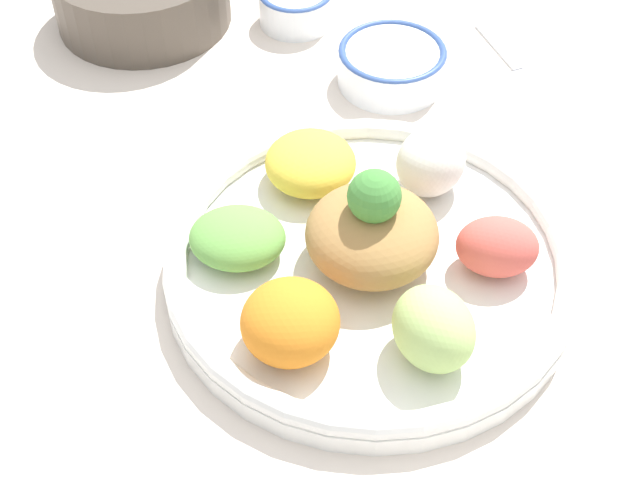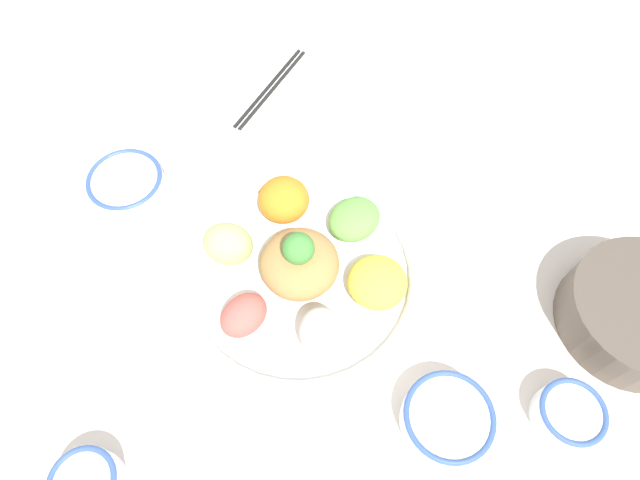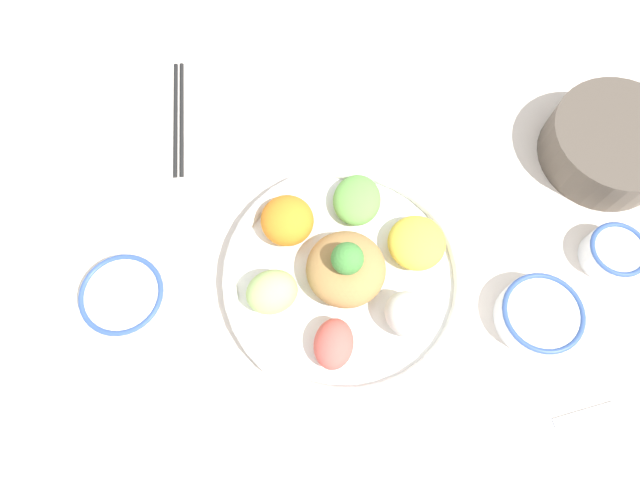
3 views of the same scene
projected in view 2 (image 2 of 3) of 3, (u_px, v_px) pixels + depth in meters
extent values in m
plane|color=silver|center=(291.00, 272.00, 0.79)|extent=(2.40, 2.40, 0.00)
cylinder|color=white|center=(303.00, 274.00, 0.77)|extent=(0.35, 0.35, 0.02)
torus|color=white|center=(302.00, 270.00, 0.76)|extent=(0.35, 0.35, 0.02)
ellipsoid|color=#6BAD4C|center=(354.00, 219.00, 0.79)|extent=(0.09, 0.07, 0.04)
ellipsoid|color=orange|center=(284.00, 200.00, 0.79)|extent=(0.11, 0.11, 0.06)
ellipsoid|color=#B7DB7A|center=(228.00, 244.00, 0.75)|extent=(0.09, 0.09, 0.06)
ellipsoid|color=#E55B51|center=(244.00, 315.00, 0.71)|extent=(0.07, 0.06, 0.05)
ellipsoid|color=white|center=(322.00, 333.00, 0.69)|extent=(0.09, 0.09, 0.06)
ellipsoid|color=yellow|center=(377.00, 282.00, 0.73)|extent=(0.11, 0.11, 0.04)
ellipsoid|color=#AD7F47|center=(302.00, 261.00, 0.74)|extent=(0.11, 0.11, 0.06)
sphere|color=#478E3D|center=(301.00, 246.00, 0.70)|extent=(0.04, 0.04, 0.04)
cylinder|color=white|center=(129.00, 187.00, 0.83)|extent=(0.12, 0.12, 0.04)
torus|color=#38569E|center=(124.00, 179.00, 0.81)|extent=(0.12, 0.12, 0.01)
cylinder|color=#DBB251|center=(125.00, 180.00, 0.82)|extent=(0.10, 0.10, 0.00)
cylinder|color=white|center=(568.00, 415.00, 0.67)|extent=(0.08, 0.08, 0.04)
torus|color=#38569E|center=(574.00, 412.00, 0.65)|extent=(0.08, 0.08, 0.01)
cylinder|color=#DBB251|center=(573.00, 412.00, 0.65)|extent=(0.07, 0.07, 0.00)
cylinder|color=white|center=(446.00, 419.00, 0.66)|extent=(0.11, 0.11, 0.04)
torus|color=#38569E|center=(450.00, 416.00, 0.65)|extent=(0.11, 0.11, 0.01)
cylinder|color=#DBB251|center=(449.00, 417.00, 0.65)|extent=(0.09, 0.09, 0.00)
cylinder|color=#51473D|center=(638.00, 313.00, 0.72)|extent=(0.20, 0.20, 0.07)
cylinder|color=black|center=(268.00, 86.00, 0.96)|extent=(0.22, 0.05, 0.01)
cylinder|color=black|center=(273.00, 88.00, 0.96)|extent=(0.22, 0.05, 0.01)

